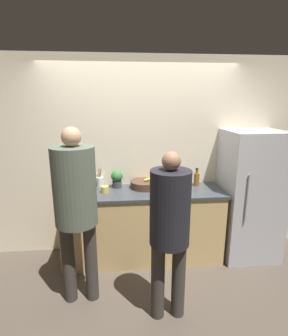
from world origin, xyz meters
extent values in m
plane|color=#4C4238|center=(0.00, 0.00, 0.00)|extent=(14.00, 14.00, 0.00)
cube|color=beige|center=(0.00, 0.67, 1.30)|extent=(5.20, 0.06, 2.60)
cube|color=tan|center=(0.00, 0.36, 0.45)|extent=(2.01, 0.62, 0.90)
cube|color=#383D42|center=(0.00, 0.36, 0.92)|extent=(2.04, 0.65, 0.03)
cube|color=#B7B7BC|center=(1.41, 0.33, 0.84)|extent=(0.72, 0.65, 1.68)
cylinder|color=#99999E|center=(1.20, -0.02, 0.92)|extent=(0.02, 0.02, 0.59)
cylinder|color=#38332D|center=(-0.82, -0.35, 0.44)|extent=(0.13, 0.13, 0.87)
cylinder|color=#38332D|center=(-0.60, -0.35, 0.44)|extent=(0.13, 0.13, 0.87)
cylinder|color=#515B4C|center=(-0.71, -0.35, 1.25)|extent=(0.41, 0.41, 0.76)
sphere|color=tan|center=(-0.71, -0.35, 1.72)|extent=(0.18, 0.18, 0.18)
cylinder|color=#38332D|center=(0.06, -0.65, 0.39)|extent=(0.13, 0.13, 0.78)
cylinder|color=#38332D|center=(0.25, -0.65, 0.39)|extent=(0.13, 0.13, 0.78)
cylinder|color=black|center=(0.15, -0.65, 1.12)|extent=(0.36, 0.36, 0.68)
sphere|color=#936B4C|center=(0.15, -0.65, 1.55)|extent=(0.16, 0.16, 0.16)
cylinder|color=#4C3323|center=(0.04, 0.47, 0.98)|extent=(0.37, 0.37, 0.09)
ellipsoid|color=yellow|center=(0.09, 0.47, 1.05)|extent=(0.15, 0.12, 0.04)
cylinder|color=silver|center=(-0.54, 0.59, 1.00)|extent=(0.09, 0.09, 0.12)
cylinder|color=#99754C|center=(-0.55, 0.59, 1.08)|extent=(0.01, 0.05, 0.19)
cylinder|color=#99754C|center=(-0.53, 0.60, 1.08)|extent=(0.03, 0.04, 0.19)
cylinder|color=#99754C|center=(-0.54, 0.58, 1.08)|extent=(0.04, 0.01, 0.19)
cylinder|color=brown|center=(0.73, 0.49, 1.02)|extent=(0.07, 0.07, 0.17)
cylinder|color=brown|center=(0.73, 0.49, 1.13)|extent=(0.03, 0.03, 0.05)
cylinder|color=black|center=(0.73, 0.49, 1.17)|extent=(0.04, 0.04, 0.02)
cylinder|color=#A33D33|center=(-0.68, 0.14, 0.98)|extent=(0.09, 0.09, 0.09)
cylinder|color=gold|center=(-0.47, 0.33, 0.98)|extent=(0.09, 0.09, 0.08)
cylinder|color=#3D3D42|center=(-0.32, 0.52, 0.98)|extent=(0.12, 0.12, 0.09)
sphere|color=#2D6B33|center=(-0.32, 0.52, 1.09)|extent=(0.15, 0.15, 0.15)
camera|label=1|loc=(-0.28, -2.76, 2.04)|focal=28.00mm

